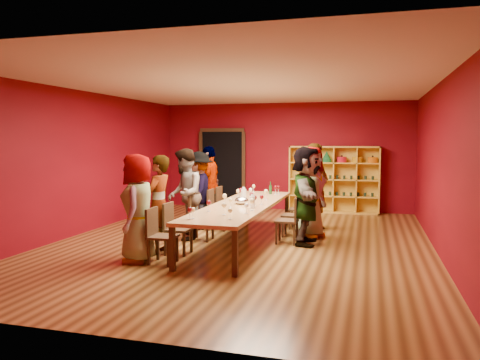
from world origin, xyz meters
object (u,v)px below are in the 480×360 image
Objects in this scene: person_left_3 at (199,190)px; chair_person_left_4 at (224,204)px; person_right_3 at (311,192)px; wine_bottle at (270,189)px; shelving_unit at (334,176)px; person_right_2 at (306,196)px; chair_person_left_3 at (215,207)px; person_right_4 at (317,187)px; person_left_0 at (138,208)px; chair_person_left_0 at (158,232)px; chair_person_right_3 at (296,212)px; tasting_table at (242,207)px; chair_person_left_2 at (198,215)px; spittoon_bowl at (242,201)px; person_left_1 at (158,204)px; person_left_2 at (185,194)px; person_left_4 at (210,185)px; chair_person_right_4 at (302,207)px; chair_person_right_2 at (291,218)px; chair_person_left_1 at (174,225)px.

chair_person_left_4 is at bearing 134.47° from person_left_3.
wine_bottle is at bearing 68.95° from person_right_3.
chair_person_left_4 is (-2.31, -2.62, -0.49)m from shelving_unit.
wine_bottle is at bearing 31.37° from person_right_2.
chair_person_left_3 is 0.47× the size of person_right_4.
chair_person_left_3 is at bearing 157.64° from person_left_0.
chair_person_left_0 is 1.00× the size of chair_person_right_3.
person_right_2 is at bearing 10.18° from tasting_table.
person_left_0 is 3.81m from wine_bottle.
chair_person_left_2 is 2.08m from wine_bottle.
spittoon_bowl is (1.29, -1.10, -0.05)m from person_left_3.
chair_person_right_3 is (2.11, 2.01, -0.36)m from person_left_1.
person_left_2 is 2.30m from chair_person_right_3.
person_left_1 is 6.32× the size of spittoon_bowl.
person_right_2 is at bearing -92.83° from shelving_unit.
person_right_4 is (2.47, 0.04, 0.03)m from person_left_4.
tasting_table is 5.06× the size of chair_person_left_0.
chair_person_left_3 is 2.33m from person_right_2.
person_left_3 reaches higher than chair_person_right_4.
person_right_2 is (0.28, 0.00, 0.43)m from chair_person_right_2.
chair_person_left_2 is 2.77m from person_right_4.
chair_person_right_4 is 0.55m from person_right_4.
chair_person_left_3 is at bearing 177.08° from person_left_1.
person_left_2 is 2.53m from person_right_3.
person_left_2 is 2.03× the size of chair_person_right_3.
person_left_3 is (-0.39, 0.00, 0.36)m from chair_person_left_3.
chair_person_left_0 is at bearing -90.00° from chair_person_left_2.
person_left_0 is 0.94× the size of person_right_2.
chair_person_left_1 is (-2.31, -5.45, -0.49)m from shelving_unit.
person_left_0 is at bearing 157.13° from person_right_3.
person_left_1 is 1.92× the size of chair_person_left_2.
chair_person_left_1 is 2.31m from person_left_3.
chair_person_right_2 is at bearing 176.83° from person_right_3.
chair_person_right_2 is 1.74m from wine_bottle.
chair_person_left_1 reaches higher than spittoon_bowl.
chair_person_left_4 and chair_person_right_4 have the same top height.
wine_bottle is (-0.73, 0.88, 0.36)m from chair_person_right_3.
chair_person_right_3 is 3.28× the size of spittoon_bowl.
person_left_0 is at bearing -137.61° from chair_person_right_2.
chair_person_left_3 is 0.59m from chair_person_left_4.
person_right_3 is at bearing 35.78° from spittoon_bowl.
person_right_3 reaches higher than chair_person_left_3.
person_right_4 is (2.13, 1.71, 0.45)m from chair_person_left_2.
person_right_2 is at bearing -66.79° from chair_person_right_3.
chair_person_left_3 is at bearing 145.86° from person_left_2.
chair_person_right_3 is 1.02m from person_right_4.
person_left_0 is 3.47m from person_left_4.
person_left_1 is 6.15× the size of wine_bottle.
person_left_4 reaches higher than spittoon_bowl.
person_left_0 is 1.79m from person_left_2.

